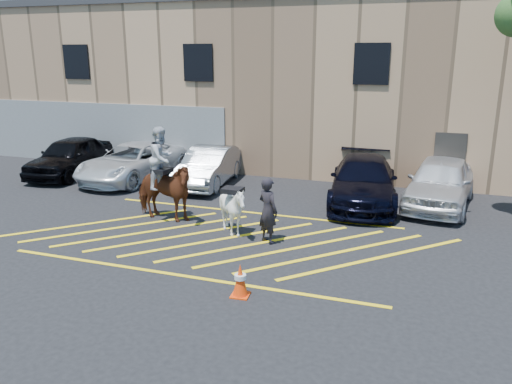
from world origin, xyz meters
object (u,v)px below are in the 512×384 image
(car_white_suv, at_px, (440,182))
(saddled_white, at_px, (233,210))
(car_silver_sedan, at_px, (209,166))
(car_blue_suv, at_px, (363,181))
(mounted_bay, at_px, (163,184))
(car_black_suv, at_px, (70,156))
(traffic_cone, at_px, (240,280))
(car_white_pickup, at_px, (133,162))
(handler, at_px, (268,210))

(car_white_suv, bearing_deg, saddled_white, -131.12)
(car_silver_sedan, bearing_deg, car_white_suv, -5.23)
(car_blue_suv, relative_size, saddled_white, 3.65)
(car_silver_sedan, height_order, mounted_bay, mounted_bay)
(car_black_suv, bearing_deg, car_silver_sedan, -2.37)
(traffic_cone, bearing_deg, car_white_pickup, 133.47)
(traffic_cone, bearing_deg, mounted_bay, 135.34)
(car_blue_suv, height_order, mounted_bay, mounted_bay)
(mounted_bay, bearing_deg, handler, -11.74)
(car_black_suv, relative_size, car_white_pickup, 0.89)
(car_black_suv, height_order, car_blue_suv, car_black_suv)
(car_black_suv, height_order, handler, handler)
(car_white_pickup, bearing_deg, car_blue_suv, 3.66)
(car_blue_suv, xyz_separation_m, handler, (-1.97, -4.62, 0.13))
(car_black_suv, relative_size, traffic_cone, 6.43)
(handler, bearing_deg, car_white_suv, -99.64)
(car_black_suv, height_order, mounted_bay, mounted_bay)
(car_white_suv, distance_m, traffic_cone, 9.21)
(car_white_pickup, relative_size, saddled_white, 3.59)
(car_white_pickup, height_order, mounted_bay, mounted_bay)
(handler, relative_size, saddled_white, 1.24)
(car_silver_sedan, relative_size, car_blue_suv, 0.83)
(car_white_pickup, xyz_separation_m, saddled_white, (6.17, -4.66, 0.01))
(car_white_suv, xyz_separation_m, traffic_cone, (-4.06, -8.25, -0.45))
(car_black_suv, height_order, car_white_suv, car_white_suv)
(car_black_suv, distance_m, car_silver_sedan, 6.21)
(car_white_suv, xyz_separation_m, saddled_white, (-5.56, -4.82, -0.08))
(car_silver_sedan, xyz_separation_m, mounted_bay, (0.45, -4.41, 0.44))
(handler, bearing_deg, mounted_bay, 19.87)
(handler, height_order, saddled_white, handler)
(car_silver_sedan, relative_size, mounted_bay, 1.52)
(handler, distance_m, saddled_white, 1.15)
(car_black_suv, height_order, traffic_cone, car_black_suv)
(mounted_bay, height_order, traffic_cone, mounted_bay)
(mounted_bay, bearing_deg, car_black_suv, 148.79)
(car_black_suv, distance_m, car_white_suv, 14.68)
(car_blue_suv, bearing_deg, car_silver_sedan, 168.86)
(car_white_suv, height_order, handler, handler)
(car_black_suv, distance_m, car_blue_suv, 12.20)
(car_white_suv, bearing_deg, car_silver_sedan, -172.58)
(car_black_suv, xyz_separation_m, car_white_pickup, (2.94, 0.14, -0.07))
(car_blue_suv, bearing_deg, traffic_cone, -107.48)
(car_black_suv, height_order, saddled_white, car_black_suv)
(mounted_bay, distance_m, saddled_white, 2.55)
(car_silver_sedan, distance_m, mounted_bay, 4.46)
(car_silver_sedan, height_order, traffic_cone, car_silver_sedan)
(mounted_bay, bearing_deg, car_blue_suv, 34.89)
(car_white_suv, xyz_separation_m, handler, (-4.45, -5.07, 0.09))
(car_black_suv, xyz_separation_m, saddled_white, (9.11, -4.52, -0.06))
(car_black_suv, bearing_deg, mounted_bay, -37.15)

